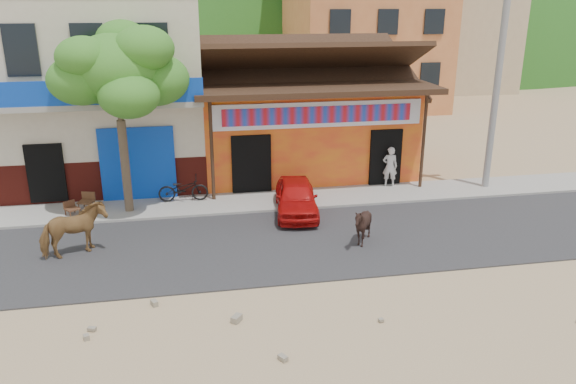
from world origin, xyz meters
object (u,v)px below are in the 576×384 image
at_px(utility_pole, 498,77).
at_px(pedestrian, 390,166).
at_px(scooter, 183,189).
at_px(tree, 121,120).
at_px(cafe_chair_left, 85,195).
at_px(cow_tan, 74,230).
at_px(cafe_chair_right, 71,203).
at_px(cow_dark, 362,225).
at_px(red_car, 296,197).

distance_m(utility_pole, pedestrian, 4.83).
bearing_deg(pedestrian, scooter, 17.16).
distance_m(tree, cafe_chair_left, 2.90).
relative_size(cow_tan, cafe_chair_left, 1.76).
xyz_separation_m(tree, pedestrian, (9.30, 0.90, -2.25)).
bearing_deg(cafe_chair_right, cow_dark, -61.31).
distance_m(scooter, cafe_chair_left, 3.18).
bearing_deg(cow_dark, utility_pole, 108.16).
distance_m(cow_tan, pedestrian, 11.20).
bearing_deg(pedestrian, cow_tan, 35.70).
relative_size(scooter, cafe_chair_left, 1.71).
bearing_deg(tree, pedestrian, 5.53).
relative_size(pedestrian, cafe_chair_left, 1.52).
height_order(tree, red_car, tree).
height_order(red_car, scooter, red_car).
bearing_deg(utility_pole, tree, -179.10).
height_order(scooter, cafe_chair_left, cafe_chair_left).
relative_size(cow_dark, scooter, 0.69).
bearing_deg(cafe_chair_left, utility_pole, 16.51).
relative_size(red_car, cafe_chair_right, 3.93).
bearing_deg(cow_tan, pedestrian, -96.18).
height_order(pedestrian, cafe_chair_left, pedestrian).
distance_m(cow_dark, pedestrian, 5.36).
distance_m(tree, cow_dark, 8.15).
height_order(cow_tan, cafe_chair_right, cow_tan).
distance_m(pedestrian, cafe_chair_left, 10.71).
xyz_separation_m(cow_tan, scooter, (2.94, 3.68, -0.21)).
bearing_deg(scooter, cow_tan, 142.85).
distance_m(cow_tan, red_car, 6.87).
relative_size(red_car, cafe_chair_left, 3.32).
distance_m(utility_pole, cafe_chair_right, 15.00).
xyz_separation_m(utility_pole, cow_dark, (-6.05, -4.02, -3.50)).
bearing_deg(pedestrian, tree, 20.39).
bearing_deg(utility_pole, cafe_chair_left, 179.13).
xyz_separation_m(tree, cafe_chair_left, (-1.40, 0.42, -2.51)).
bearing_deg(cafe_chair_left, tree, 0.83).
relative_size(tree, red_car, 1.83).
bearing_deg(cafe_chair_left, pedestrian, 19.98).
distance_m(cow_tan, cafe_chair_left, 3.51).
distance_m(tree, utility_pole, 12.84).
bearing_deg(red_car, utility_pole, 17.03).
distance_m(utility_pole, cow_dark, 8.06).
height_order(tree, cow_dark, tree).
bearing_deg(cafe_chair_left, cafe_chair_right, -107.64).
xyz_separation_m(cow_tan, cafe_chair_left, (-0.23, 3.50, -0.16)).
xyz_separation_m(cafe_chair_left, cafe_chair_right, (-0.37, -0.52, -0.08)).
distance_m(cafe_chair_left, cafe_chair_right, 0.64).
xyz_separation_m(cow_dark, scooter, (-4.98, 4.41, -0.05)).
relative_size(utility_pole, cow_dark, 6.92).
bearing_deg(scooter, red_car, -112.88).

